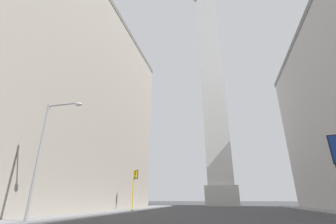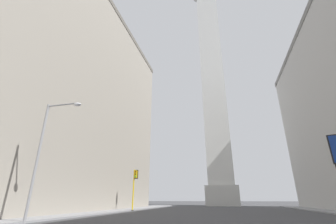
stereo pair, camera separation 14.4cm
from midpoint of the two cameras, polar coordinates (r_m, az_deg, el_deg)
name	(u,v)px [view 1 (the left image)]	position (r m, az deg, el deg)	size (l,w,h in m)	color
sidewalk_left	(78,214)	(29.06, -22.02, -22.83)	(5.00, 71.28, 0.15)	gray
building_left	(53,96)	(40.70, -27.36, 3.70)	(18.58, 45.56, 34.20)	gray
obelisk	(212,76)	(71.46, 11.13, 8.89)	(8.09, 8.09, 76.38)	silver
traffic_light_mid_left	(135,183)	(36.20, -8.62, -17.41)	(0.78, 0.50, 5.87)	yellow
street_lamp	(46,145)	(19.89, -28.75, -7.44)	(3.19, 0.36, 8.94)	gray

